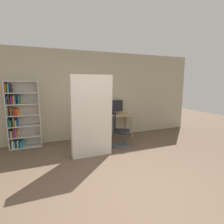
{
  "coord_description": "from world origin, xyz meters",
  "views": [
    {
      "loc": [
        -1.11,
        -2.04,
        1.73
      ],
      "look_at": [
        0.43,
        1.81,
        1.05
      ],
      "focal_mm": 28.0,
      "sensor_mm": 36.0,
      "label": 1
    }
  ],
  "objects_px": {
    "office_chair": "(119,134)",
    "bookshelf": "(20,116)",
    "mattress_near": "(92,117)",
    "monitor": "(113,107)"
  },
  "relations": [
    {
      "from": "office_chair",
      "to": "mattress_near",
      "type": "height_order",
      "value": "mattress_near"
    },
    {
      "from": "office_chair",
      "to": "mattress_near",
      "type": "distance_m",
      "value": 1.15
    },
    {
      "from": "office_chair",
      "to": "mattress_near",
      "type": "bearing_deg",
      "value": -156.64
    },
    {
      "from": "monitor",
      "to": "office_chair",
      "type": "distance_m",
      "value": 1.13
    },
    {
      "from": "monitor",
      "to": "mattress_near",
      "type": "bearing_deg",
      "value": -129.1
    },
    {
      "from": "monitor",
      "to": "bookshelf",
      "type": "height_order",
      "value": "bookshelf"
    },
    {
      "from": "office_chair",
      "to": "bookshelf",
      "type": "relative_size",
      "value": 0.5
    },
    {
      "from": "office_chair",
      "to": "bookshelf",
      "type": "xyz_separation_m",
      "value": [
        -2.51,
        0.92,
        0.51
      ]
    },
    {
      "from": "mattress_near",
      "to": "monitor",
      "type": "bearing_deg",
      "value": 50.9
    },
    {
      "from": "mattress_near",
      "to": "office_chair",
      "type": "bearing_deg",
      "value": 23.36
    }
  ]
}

